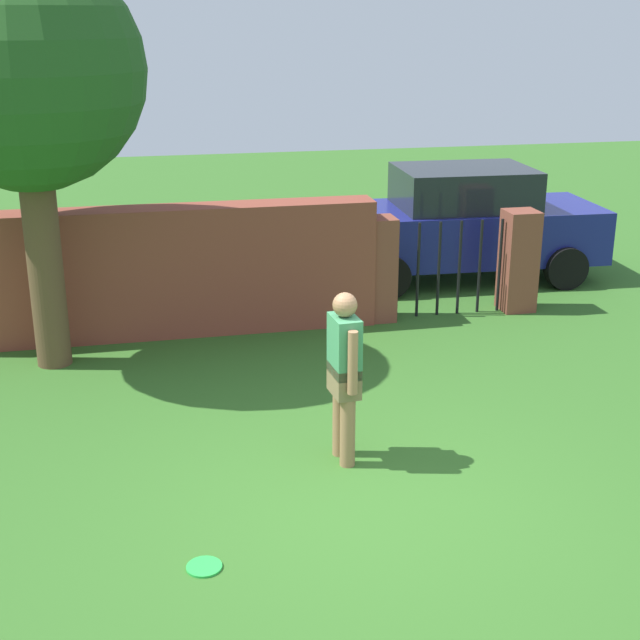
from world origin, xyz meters
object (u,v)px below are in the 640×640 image
at_px(person, 344,370).
at_px(tree, 25,75).
at_px(car, 462,223).
at_px(frisbee_green, 204,567).

bearing_deg(person, tree, -142.38).
height_order(car, frisbee_green, car).
distance_m(car, frisbee_green, 8.36).
relative_size(car, frisbee_green, 15.78).
height_order(person, car, car).
xyz_separation_m(tree, frisbee_green, (1.36, -4.49, -3.29)).
bearing_deg(person, car, 145.04).
relative_size(tree, person, 2.86).
bearing_deg(person, frisbee_green, -49.19).
height_order(tree, person, tree).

